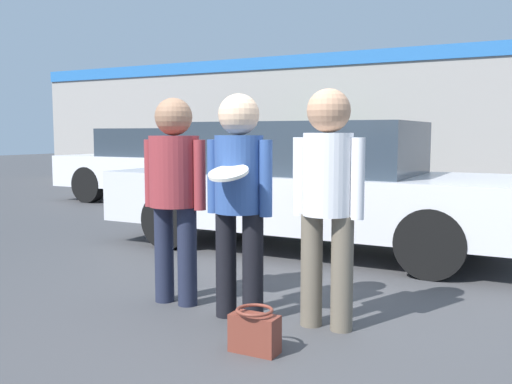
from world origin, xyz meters
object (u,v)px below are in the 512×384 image
(person_right, at_px, (328,189))
(shrub, at_px, (316,158))
(person_middle_with_frisbee, at_px, (239,188))
(handbag, at_px, (255,331))
(person_left, at_px, (174,183))
(parked_car_near, at_px, (312,185))
(parked_car_far, at_px, (172,164))

(person_right, distance_m, shrub, 8.74)
(person_middle_with_frisbee, xyz_separation_m, handbag, (0.40, -0.51, -0.81))
(person_left, relative_size, parked_car_near, 0.34)
(person_middle_with_frisbee, height_order, person_right, person_right)
(person_middle_with_frisbee, height_order, parked_car_near, person_middle_with_frisbee)
(handbag, bearing_deg, shrub, 109.73)
(parked_car_far, xyz_separation_m, handbag, (5.03, -6.02, -0.60))
(person_right, bearing_deg, shrub, 112.48)
(parked_car_far, relative_size, shrub, 2.82)
(person_middle_with_frisbee, bearing_deg, shrub, 108.38)
(person_middle_with_frisbee, xyz_separation_m, parked_car_near, (-0.51, 2.60, -0.21))
(parked_car_far, bearing_deg, person_left, -53.45)
(person_middle_with_frisbee, xyz_separation_m, parked_car_far, (-4.64, 5.50, -0.22))
(person_right, height_order, parked_car_far, person_right)
(shrub, height_order, handbag, shrub)
(person_right, bearing_deg, handbag, -109.73)
(person_right, xyz_separation_m, shrub, (-3.34, 8.08, -0.16))
(parked_car_near, relative_size, handbag, 15.83)
(person_left, xyz_separation_m, parked_car_near, (0.11, 2.51, -0.22))
(person_left, xyz_separation_m, handbag, (1.02, -0.61, -0.82))
(person_left, xyz_separation_m, person_middle_with_frisbee, (0.62, -0.09, -0.01))
(person_left, relative_size, person_middle_with_frisbee, 1.00)
(person_left, relative_size, person_right, 0.98)
(person_left, relative_size, handbag, 5.32)
(person_left, xyz_separation_m, parked_car_far, (-4.01, 5.41, -0.22))
(person_right, bearing_deg, person_middle_with_frisbee, -170.12)
(person_middle_with_frisbee, xyz_separation_m, person_right, (0.62, 0.11, 0.01))
(handbag, bearing_deg, person_middle_with_frisbee, 127.87)
(parked_car_near, height_order, parked_car_far, parked_car_near)
(shrub, xyz_separation_m, handbag, (3.12, -8.70, -0.66))
(shrub, bearing_deg, person_right, -67.52)
(person_left, distance_m, parked_car_far, 6.74)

